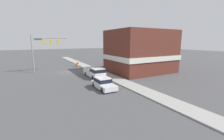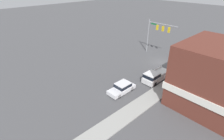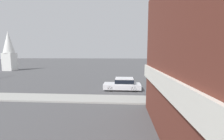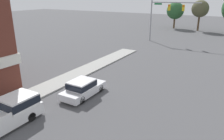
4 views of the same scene
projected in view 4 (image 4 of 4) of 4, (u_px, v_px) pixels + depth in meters
name	position (u px, v px, depth m)	size (l,w,h in m)	color
far_signal_assembly	(165.00, 11.00, 39.01)	(8.74, 0.49, 7.60)	gray
car_lead	(83.00, 88.00, 18.80)	(1.85, 4.40, 1.47)	black
pickup_truck_parked	(5.00, 114.00, 14.36)	(2.00, 5.74, 1.79)	black
backdrop_tree_left_far	(175.00, 11.00, 56.22)	(4.36, 4.36, 6.69)	#4C3823
backdrop_tree_left_mid	(200.00, 9.00, 51.98)	(4.00, 4.00, 7.22)	#4C3823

